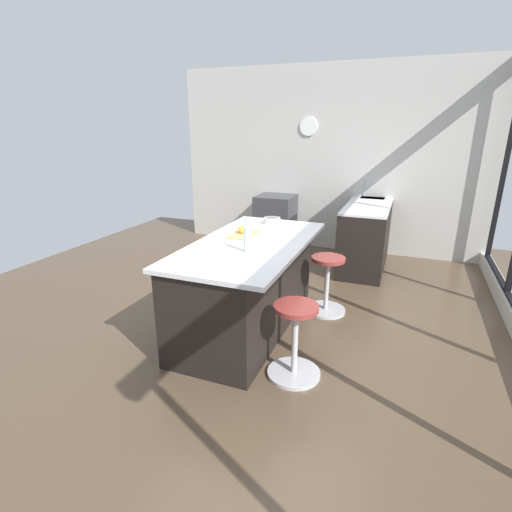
% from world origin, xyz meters
% --- Properties ---
extents(ground_plane, '(7.77, 7.77, 0.00)m').
position_xyz_m(ground_plane, '(0.00, 0.00, 0.00)').
color(ground_plane, brown).
extents(interior_partition_left, '(0.15, 4.90, 2.87)m').
position_xyz_m(interior_partition_left, '(-2.99, -0.00, 1.44)').
color(interior_partition_left, beige).
rests_on(interior_partition_left, ground_plane).
extents(sink_cabinet, '(2.31, 0.60, 1.19)m').
position_xyz_m(sink_cabinet, '(-2.64, 0.79, 0.46)').
color(sink_cabinet, black).
rests_on(sink_cabinet, ground_plane).
extents(oven_range, '(0.60, 0.61, 0.88)m').
position_xyz_m(oven_range, '(-2.64, -0.72, 0.44)').
color(oven_range, '#38383D').
rests_on(oven_range, ground_plane).
extents(kitchen_island, '(2.00, 1.01, 0.91)m').
position_xyz_m(kitchen_island, '(0.07, -0.10, 0.46)').
color(kitchen_island, black).
rests_on(kitchen_island, ground_plane).
extents(stool_by_window, '(0.44, 0.44, 0.64)m').
position_xyz_m(stool_by_window, '(-0.56, 0.58, 0.30)').
color(stool_by_window, '#B7B7BC').
rests_on(stool_by_window, ground_plane).
extents(stool_middle, '(0.44, 0.44, 0.64)m').
position_xyz_m(stool_middle, '(0.70, 0.58, 0.30)').
color(stool_middle, '#B7B7BC').
rests_on(stool_middle, ground_plane).
extents(cutting_board, '(0.36, 0.24, 0.02)m').
position_xyz_m(cutting_board, '(-0.11, -0.21, 0.92)').
color(cutting_board, tan).
rests_on(cutting_board, kitchen_island).
extents(apple_yellow, '(0.08, 0.08, 0.08)m').
position_xyz_m(apple_yellow, '(-0.12, -0.24, 0.97)').
color(apple_yellow, gold).
rests_on(apple_yellow, cutting_board).
extents(water_bottle, '(0.06, 0.06, 0.31)m').
position_xyz_m(water_bottle, '(0.38, 0.03, 1.03)').
color(water_bottle, silver).
rests_on(water_bottle, kitchen_island).
extents(fruit_bowl, '(0.19, 0.19, 0.07)m').
position_xyz_m(fruit_bowl, '(-0.69, -0.11, 0.95)').
color(fruit_bowl, silver).
rests_on(fruit_bowl, kitchen_island).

